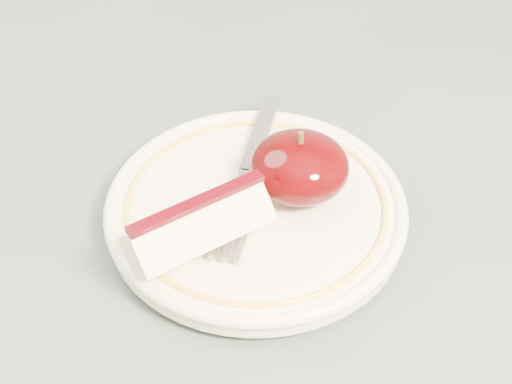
{
  "coord_description": "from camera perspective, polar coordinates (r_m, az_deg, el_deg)",
  "views": [
    {
      "loc": [
        0.01,
        -0.23,
        1.09
      ],
      "look_at": [
        -0.01,
        0.11,
        0.78
      ],
      "focal_mm": 50.0,
      "sensor_mm": 36.0,
      "label": 1
    }
  ],
  "objects": [
    {
      "name": "plate",
      "position": [
        0.47,
        0.0,
        -1.24
      ],
      "size": [
        0.2,
        0.2,
        0.02
      ],
      "color": "beige",
      "rests_on": "table"
    },
    {
      "name": "fork",
      "position": [
        0.48,
        -0.74,
        1.52
      ],
      "size": [
        0.05,
        0.17,
        0.0
      ],
      "rotation": [
        0.0,
        0.0,
        1.42
      ],
      "color": "gray",
      "rests_on": "plate"
    },
    {
      "name": "apple_wedge",
      "position": [
        0.43,
        -4.57,
        -2.83
      ],
      "size": [
        0.09,
        0.08,
        0.04
      ],
      "rotation": [
        0.0,
        0.0,
        0.64
      ],
      "color": "#FFF5BB",
      "rests_on": "plate"
    },
    {
      "name": "apple_half",
      "position": [
        0.46,
        3.47,
        2.03
      ],
      "size": [
        0.07,
        0.06,
        0.05
      ],
      "color": "black",
      "rests_on": "plate"
    }
  ]
}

